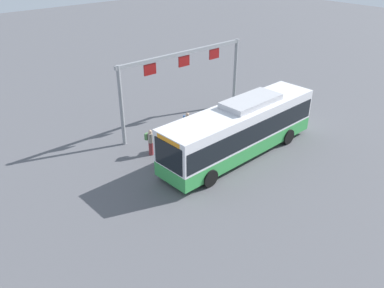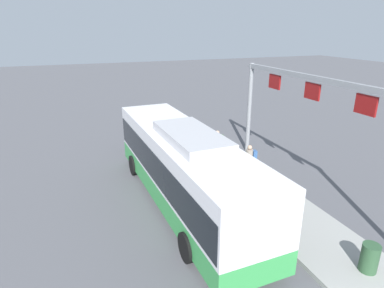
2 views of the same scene
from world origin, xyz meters
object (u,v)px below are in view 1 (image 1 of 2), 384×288
Objects in this scene: bus_main at (240,128)px; person_waiting_mid at (187,124)px; person_waiting_near at (150,142)px; trash_bin at (257,103)px; person_boarding at (175,134)px.

bus_main reaches higher than person_waiting_mid.
person_waiting_near reaches higher than trash_bin.
person_boarding is 1.00× the size of person_waiting_mid.
trash_bin is at bearing 72.54° from person_boarding.
person_waiting_near is at bearing -42.61° from bus_main.
person_waiting_mid is (1.01, -3.73, -0.76)m from bus_main.
person_boarding is at bearing -58.85° from person_waiting_mid.
bus_main is at bearing 24.69° from person_waiting_mid.
bus_main is 7.14m from trash_bin.
bus_main reaches higher than person_waiting_near.
person_boarding is at bearing -53.02° from bus_main.
person_waiting_mid is 1.86× the size of trash_bin.
person_boarding is (2.55, -3.12, -0.76)m from bus_main.
trash_bin is at bearing -149.87° from bus_main.
person_waiting_near is (1.58, -0.39, -0.16)m from person_boarding.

